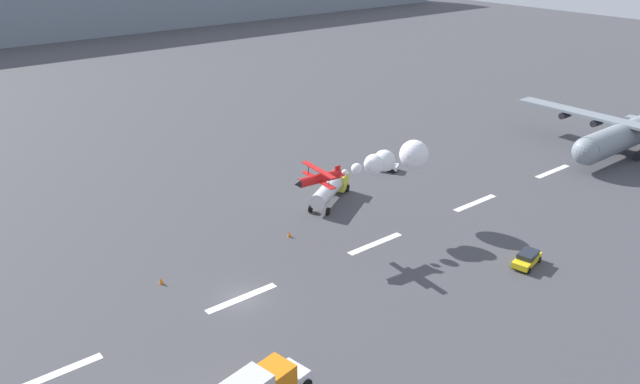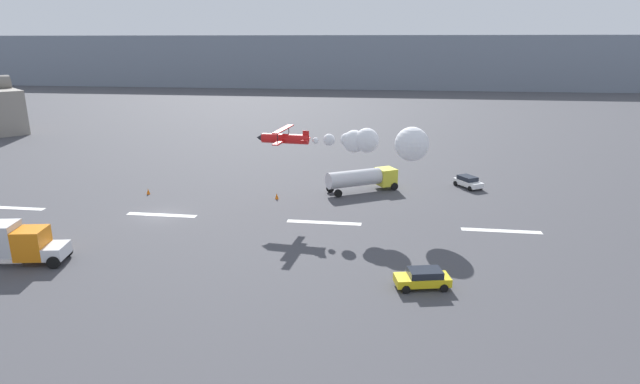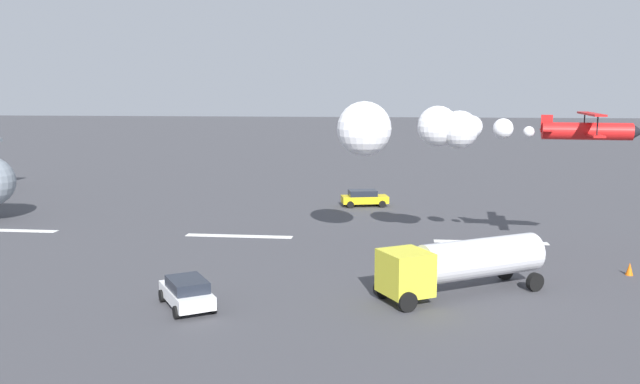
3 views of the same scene
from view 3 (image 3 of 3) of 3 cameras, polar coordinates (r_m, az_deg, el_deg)
name	(u,v)px [view 3 (image 3 of 3)]	position (r m, az deg, el deg)	size (l,w,h in m)	color
runway_stripe_5	(491,242)	(48.66, 14.51, -4.22)	(8.00, 0.90, 0.01)	white
runway_stripe_6	(239,236)	(49.46, -7.00, -3.79)	(8.00, 0.90, 0.01)	white
runway_stripe_7	(7,230)	(56.51, -25.38, -3.01)	(8.00, 0.90, 0.01)	white
stunt_biplane_red	(418,128)	(43.75, 8.46, 5.45)	(19.09, 6.07, 3.62)	red
fuel_tanker_truck	(461,262)	(35.74, 12.04, -5.96)	(9.25, 7.00, 2.90)	yellow
followme_car_yellow	(364,198)	(61.67, 3.82, -0.48)	(4.55, 2.76, 1.52)	yellow
airport_staff_sedan	(187,292)	(33.78, -11.41, -8.45)	(3.72, 4.39, 1.52)	white
traffic_cone_far	(630,269)	(42.89, 25.14, -6.02)	(0.44, 0.44, 0.75)	orange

